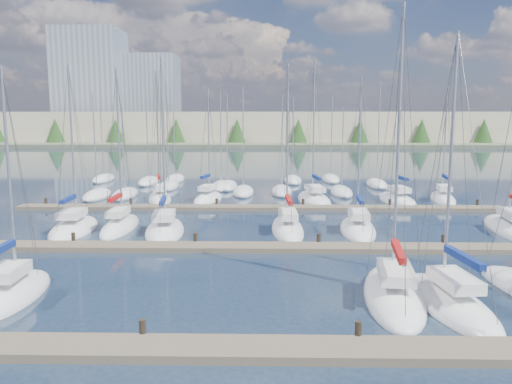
{
  "coord_description": "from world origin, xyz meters",
  "views": [
    {
      "loc": [
        0.59,
        -14.6,
        8.27
      ],
      "look_at": [
        0.0,
        14.0,
        4.0
      ],
      "focal_mm": 35.0,
      "sensor_mm": 36.0,
      "label": 1
    }
  ],
  "objects_px": {
    "sailboat_e": "(449,303)",
    "sailboat_c": "(12,294)",
    "sailboat_j": "(165,230)",
    "sailboat_r": "(443,199)",
    "sailboat_m": "(512,229)",
    "sailboat_i": "(120,226)",
    "sailboat_k": "(287,229)",
    "sailboat_d": "(394,294)",
    "sailboat_h": "(74,228)",
    "sailboat_n": "(160,198)",
    "sailboat_l": "(358,229)",
    "sailboat_o": "(208,199)",
    "sailboat_q": "(398,200)",
    "sailboat_p": "(314,199)"
  },
  "relations": [
    {
      "from": "sailboat_e",
      "to": "sailboat_c",
      "type": "relative_size",
      "value": 1.12
    },
    {
      "from": "sailboat_j",
      "to": "sailboat_r",
      "type": "xyz_separation_m",
      "value": [
        25.18,
        14.66,
        0.01
      ]
    },
    {
      "from": "sailboat_m",
      "to": "sailboat_r",
      "type": "xyz_separation_m",
      "value": [
        -0.3,
        13.63,
        0.02
      ]
    },
    {
      "from": "sailboat_e",
      "to": "sailboat_i",
      "type": "relative_size",
      "value": 1.0
    },
    {
      "from": "sailboat_c",
      "to": "sailboat_k",
      "type": "bearing_deg",
      "value": 43.64
    },
    {
      "from": "sailboat_d",
      "to": "sailboat_j",
      "type": "bearing_deg",
      "value": 143.99
    },
    {
      "from": "sailboat_h",
      "to": "sailboat_n",
      "type": "height_order",
      "value": "sailboat_n"
    },
    {
      "from": "sailboat_c",
      "to": "sailboat_m",
      "type": "xyz_separation_m",
      "value": [
        29.9,
        14.37,
        -0.01
      ]
    },
    {
      "from": "sailboat_l",
      "to": "sailboat_e",
      "type": "xyz_separation_m",
      "value": [
        1.37,
        -14.78,
        0.01
      ]
    },
    {
      "from": "sailboat_o",
      "to": "sailboat_n",
      "type": "distance_m",
      "value": 4.92
    },
    {
      "from": "sailboat_j",
      "to": "sailboat_d",
      "type": "distance_m",
      "value": 18.59
    },
    {
      "from": "sailboat_l",
      "to": "sailboat_j",
      "type": "distance_m",
      "value": 14.13
    },
    {
      "from": "sailboat_e",
      "to": "sailboat_i",
      "type": "xyz_separation_m",
      "value": [
        -19.09,
        15.2,
        0.01
      ]
    },
    {
      "from": "sailboat_d",
      "to": "sailboat_o",
      "type": "xyz_separation_m",
      "value": [
        -11.78,
        27.21,
        0.01
      ]
    },
    {
      "from": "sailboat_l",
      "to": "sailboat_m",
      "type": "relative_size",
      "value": 0.91
    },
    {
      "from": "sailboat_k",
      "to": "sailboat_m",
      "type": "relative_size",
      "value": 0.99
    },
    {
      "from": "sailboat_q",
      "to": "sailboat_d",
      "type": "bearing_deg",
      "value": -109.48
    },
    {
      "from": "sailboat_h",
      "to": "sailboat_j",
      "type": "xyz_separation_m",
      "value": [
        6.83,
        -0.46,
        0.0
      ]
    },
    {
      "from": "sailboat_q",
      "to": "sailboat_n",
      "type": "distance_m",
      "value": 23.79
    },
    {
      "from": "sailboat_j",
      "to": "sailboat_n",
      "type": "distance_m",
      "value": 14.66
    },
    {
      "from": "sailboat_p",
      "to": "sailboat_o",
      "type": "height_order",
      "value": "sailboat_p"
    },
    {
      "from": "sailboat_o",
      "to": "sailboat_k",
      "type": "bearing_deg",
      "value": -49.62
    },
    {
      "from": "sailboat_p",
      "to": "sailboat_m",
      "type": "relative_size",
      "value": 1.12
    },
    {
      "from": "sailboat_i",
      "to": "sailboat_k",
      "type": "bearing_deg",
      "value": -3.09
    },
    {
      "from": "sailboat_k",
      "to": "sailboat_d",
      "type": "xyz_separation_m",
      "value": [
        4.35,
        -13.66,
        -0.01
      ]
    },
    {
      "from": "sailboat_i",
      "to": "sailboat_n",
      "type": "height_order",
      "value": "sailboat_n"
    },
    {
      "from": "sailboat_m",
      "to": "sailboat_l",
      "type": "bearing_deg",
      "value": -170.36
    },
    {
      "from": "sailboat_q",
      "to": "sailboat_r",
      "type": "xyz_separation_m",
      "value": [
        4.81,
        1.01,
        0.02
      ]
    },
    {
      "from": "sailboat_e",
      "to": "sailboat_q",
      "type": "bearing_deg",
      "value": 74.23
    },
    {
      "from": "sailboat_p",
      "to": "sailboat_n",
      "type": "relative_size",
      "value": 1.07
    },
    {
      "from": "sailboat_k",
      "to": "sailboat_i",
      "type": "height_order",
      "value": "sailboat_k"
    },
    {
      "from": "sailboat_q",
      "to": "sailboat_i",
      "type": "bearing_deg",
      "value": -157.08
    },
    {
      "from": "sailboat_e",
      "to": "sailboat_m",
      "type": "bearing_deg",
      "value": 50.67
    },
    {
      "from": "sailboat_c",
      "to": "sailboat_o",
      "type": "height_order",
      "value": "sailboat_o"
    },
    {
      "from": "sailboat_e",
      "to": "sailboat_j",
      "type": "bearing_deg",
      "value": 132.02
    },
    {
      "from": "sailboat_k",
      "to": "sailboat_h",
      "type": "distance_m",
      "value": 15.77
    },
    {
      "from": "sailboat_e",
      "to": "sailboat_r",
      "type": "height_order",
      "value": "sailboat_e"
    },
    {
      "from": "sailboat_c",
      "to": "sailboat_d",
      "type": "distance_m",
      "value": 17.7
    },
    {
      "from": "sailboat_q",
      "to": "sailboat_c",
      "type": "bearing_deg",
      "value": -137.15
    },
    {
      "from": "sailboat_p",
      "to": "sailboat_m",
      "type": "height_order",
      "value": "sailboat_p"
    },
    {
      "from": "sailboat_k",
      "to": "sailboat_d",
      "type": "relative_size",
      "value": 0.92
    },
    {
      "from": "sailboat_p",
      "to": "sailboat_e",
      "type": "height_order",
      "value": "sailboat_p"
    },
    {
      "from": "sailboat_r",
      "to": "sailboat_n",
      "type": "relative_size",
      "value": 0.9
    },
    {
      "from": "sailboat_m",
      "to": "sailboat_i",
      "type": "xyz_separation_m",
      "value": [
        -29.09,
        0.13,
        0.02
      ]
    },
    {
      "from": "sailboat_j",
      "to": "sailboat_n",
      "type": "relative_size",
      "value": 0.97
    },
    {
      "from": "sailboat_o",
      "to": "sailboat_n",
      "type": "height_order",
      "value": "sailboat_n"
    },
    {
      "from": "sailboat_i",
      "to": "sailboat_p",
      "type": "bearing_deg",
      "value": 38.53
    },
    {
      "from": "sailboat_o",
      "to": "sailboat_n",
      "type": "relative_size",
      "value": 0.87
    },
    {
      "from": "sailboat_k",
      "to": "sailboat_e",
      "type": "relative_size",
      "value": 1.02
    },
    {
      "from": "sailboat_e",
      "to": "sailboat_d",
      "type": "xyz_separation_m",
      "value": [
        -2.19,
        1.05,
        -0.0
      ]
    }
  ]
}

